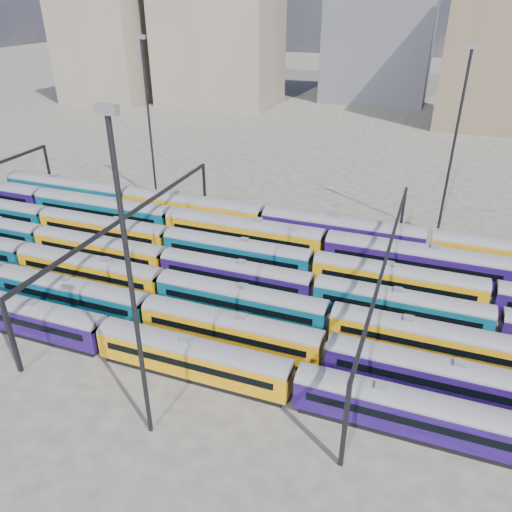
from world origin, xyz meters
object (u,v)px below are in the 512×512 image
(rake_0, at_px, (411,409))
(rake_2, at_px, (330,316))
(rake_1, at_px, (325,348))
(mast_2, at_px, (130,281))

(rake_0, height_order, rake_2, rake_2)
(rake_1, relative_size, rake_2, 0.98)
(rake_1, bearing_deg, rake_2, 98.19)
(rake_0, distance_m, mast_2, 23.57)
(rake_1, bearing_deg, rake_0, -31.98)
(rake_1, distance_m, mast_2, 20.15)
(rake_1, xyz_separation_m, mast_2, (-11.32, -12.00, 11.56))
(rake_2, bearing_deg, rake_1, -81.81)
(mast_2, bearing_deg, rake_1, 46.67)
(rake_2, distance_m, mast_2, 23.10)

